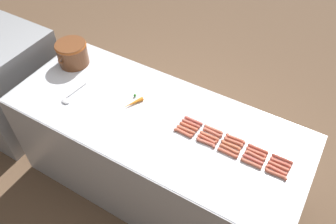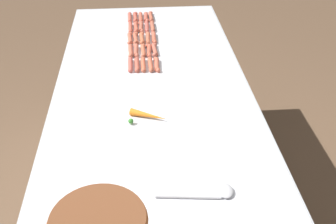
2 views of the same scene
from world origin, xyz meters
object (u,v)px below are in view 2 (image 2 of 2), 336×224
at_px(hot_dog_3, 155,50).
at_px(hot_dog_8, 149,50).
at_px(hot_dog_9, 150,64).
at_px(hot_dog_19, 137,65).
at_px(hot_dog_4, 157,64).
at_px(hot_dog_7, 148,38).
at_px(hot_dog_1, 153,26).
at_px(carrot, 148,116).
at_px(hot_dog_17, 136,38).
at_px(hot_dog_10, 141,17).
at_px(hot_dog_6, 147,27).
at_px(hot_dog_21, 130,27).
at_px(hot_dog_0, 151,17).
at_px(hot_dog_14, 143,65).
at_px(hot_dog_22, 130,38).
at_px(hot_dog_12, 142,38).
at_px(serving_spoon, 213,193).
at_px(hot_dog_20, 130,17).
at_px(hot_dog_2, 154,38).
at_px(hot_dog_18, 136,50).
at_px(hot_dog_13, 143,51).
at_px(hot_dog_16, 136,27).
at_px(hot_dog_15, 135,17).
at_px(hot_dog_24, 130,65).
at_px(hot_dog_23, 131,51).
at_px(hot_dog_11, 141,27).
at_px(hot_dog_5, 146,17).

distance_m(hot_dog_3, hot_dog_8, 0.03).
bearing_deg(hot_dog_9, hot_dog_19, -2.93).
xyz_separation_m(hot_dog_4, hot_dog_7, (0.03, -0.34, 0.00)).
bearing_deg(hot_dog_1, carrot, 86.02).
relative_size(hot_dog_3, hot_dog_17, 1.00).
xyz_separation_m(hot_dog_7, hot_dog_17, (0.07, -0.00, 0.00)).
bearing_deg(hot_dog_10, hot_dog_9, 92.89).
relative_size(hot_dog_6, hot_dog_21, 1.00).
relative_size(hot_dog_0, hot_dog_14, 1.00).
bearing_deg(hot_dog_17, hot_dog_6, -113.56).
bearing_deg(hot_dog_21, hot_dog_17, 100.16).
relative_size(hot_dog_17, hot_dog_22, 1.00).
bearing_deg(hot_dog_12, serving_spoon, 99.23).
bearing_deg(hot_dog_20, hot_dog_2, 113.07).
bearing_deg(hot_dog_21, hot_dog_22, 88.87).
bearing_deg(hot_dog_6, hot_dog_19, 81.89).
xyz_separation_m(hot_dog_4, hot_dog_18, (0.11, -0.18, 0.00)).
bearing_deg(hot_dog_22, hot_dog_3, 129.76).
xyz_separation_m(hot_dog_4, hot_dog_22, (0.14, -0.34, 0.00)).
xyz_separation_m(hot_dog_13, hot_dog_22, (0.07, -0.17, 0.00)).
bearing_deg(hot_dog_8, hot_dog_7, -91.52).
bearing_deg(hot_dog_4, hot_dog_10, -84.27).
bearing_deg(hot_dog_8, hot_dog_14, 78.19).
relative_size(hot_dog_7, hot_dog_16, 1.00).
relative_size(hot_dog_7, serving_spoon, 0.55).
distance_m(hot_dog_1, hot_dog_17, 0.20).
relative_size(hot_dog_10, hot_dog_15, 1.00).
height_order(hot_dog_24, carrot, carrot).
xyz_separation_m(hot_dog_3, hot_dog_13, (0.06, 0.00, 0.00)).
relative_size(hot_dog_8, hot_dog_18, 1.00).
bearing_deg(hot_dog_22, hot_dog_13, 113.40).
bearing_deg(hot_dog_19, hot_dog_3, -121.02).
height_order(hot_dog_12, hot_dog_17, same).
relative_size(hot_dog_0, hot_dog_4, 1.00).
bearing_deg(hot_dog_20, hot_dog_3, 105.37).
relative_size(hot_dog_9, hot_dog_24, 1.00).
relative_size(hot_dog_2, hot_dog_12, 1.00).
relative_size(hot_dog_0, hot_dog_13, 1.00).
height_order(hot_dog_1, hot_dog_23, same).
bearing_deg(hot_dog_13, hot_dog_11, -89.56).
height_order(hot_dog_3, hot_dog_15, same).
bearing_deg(hot_dog_5, hot_dog_3, 93.40).
bearing_deg(hot_dog_18, hot_dog_9, 112.54).
distance_m(hot_dog_14, hot_dog_23, 0.18).
bearing_deg(hot_dog_2, hot_dog_13, 67.73).
xyz_separation_m(hot_dog_7, hot_dog_22, (0.11, -0.00, 0.00)).
height_order(hot_dog_14, hot_dog_19, same).
height_order(hot_dog_2, hot_dog_18, same).
distance_m(hot_dog_1, hot_dog_5, 0.16).
distance_m(hot_dog_9, hot_dog_19, 0.07).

